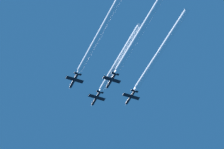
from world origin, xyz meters
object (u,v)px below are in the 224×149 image
object	(u,v)px
jet_slot	(111,81)
jet_left_wingman	(74,81)
jet_right_wingman	(130,97)
jet_lead	(96,98)

from	to	relation	value
jet_slot	jet_left_wingman	bearing A→B (deg)	148.29
jet_left_wingman	jet_slot	bearing A→B (deg)	-31.71
jet_left_wingman	jet_right_wingman	size ratio (longest dim) A/B	1.00
jet_right_wingman	jet_left_wingman	bearing A→B (deg)	-179.32
jet_right_wingman	jet_slot	world-z (taller)	jet_right_wingman
jet_right_wingman	jet_slot	xyz separation A→B (m)	(-12.41, -8.35, -2.62)
jet_slot	jet_lead	bearing A→B (deg)	89.27
jet_lead	jet_right_wingman	bearing A→B (deg)	-34.04
jet_lead	jet_right_wingman	xyz separation A→B (m)	(12.19, -8.24, -2.06)
jet_lead	jet_right_wingman	size ratio (longest dim) A/B	1.00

